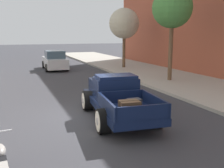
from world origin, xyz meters
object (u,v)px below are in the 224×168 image
at_px(hotrod_truck_navy, 116,97).
at_px(car_background_silver, 55,61).
at_px(street_tree_nearest, 172,8).
at_px(street_tree_second, 124,24).
at_px(motorcycle_parked, 1,162).

xyz_separation_m(hotrod_truck_navy, car_background_silver, (0.06, 14.26, 0.01)).
bearing_deg(hotrod_truck_navy, street_tree_nearest, 42.43).
relative_size(hotrod_truck_navy, car_background_silver, 1.16).
bearing_deg(car_background_silver, street_tree_nearest, -56.52).
relative_size(street_tree_nearest, street_tree_second, 1.13).
relative_size(car_background_silver, street_tree_second, 0.85).
xyz_separation_m(car_background_silver, street_tree_nearest, (5.86, -8.85, 3.84)).
distance_m(street_tree_nearest, street_tree_second, 7.15).
xyz_separation_m(street_tree_nearest, street_tree_second, (-0.08, 7.11, -0.68)).
bearing_deg(street_tree_second, hotrod_truck_navy, -115.00).
height_order(car_background_silver, street_tree_second, street_tree_second).
distance_m(car_background_silver, street_tree_second, 6.81).
bearing_deg(car_background_silver, motorcycle_parked, -102.99).
relative_size(hotrod_truck_navy, street_tree_second, 0.99).
height_order(hotrod_truck_navy, motorcycle_parked, hotrod_truck_navy).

